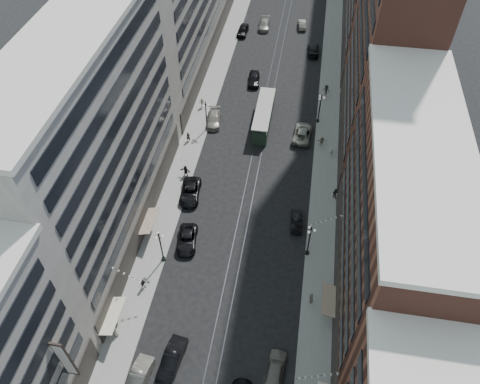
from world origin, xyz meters
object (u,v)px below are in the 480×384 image
Objects in this scene: lamppost_sw_far at (161,246)px; lamppost_sw_mid at (206,115)px; car_1 at (138,379)px; car_7 at (190,192)px; pedestrian_9 at (326,90)px; car_8 at (214,119)px; pedestrian_4 at (311,298)px; car_10 at (296,221)px; car_4 at (275,370)px; car_extra_0 at (264,24)px; streetcar at (264,117)px; pedestrian_2 at (144,284)px; pedestrian_extra_0 at (322,141)px; pedestrian_1 at (116,331)px; car_5 at (172,359)px; car_14 at (302,24)px; pedestrian_extra_2 at (188,137)px; car_13 at (254,79)px; lamppost_se_mid at (320,108)px; car_11 at (303,133)px; pedestrian_5 at (186,171)px; car_12 at (313,50)px; lamppost_se_far at (309,240)px; car_9 at (243,30)px; pedestrian_8 at (331,151)px; car_2 at (187,240)px.

lamppost_sw_far and lamppost_sw_mid have the same top height.
car_1 reaches higher than car_7.
car_8 is at bearing -137.54° from pedestrian_9.
pedestrian_4 is 12.26m from car_10.
car_4 is 76.32m from car_extra_0.
streetcar is 2.29× the size of car_1.
pedestrian_2 is 36.78m from pedestrian_extra_0.
lamppost_sw_far reaches higher than pedestrian_extra_0.
pedestrian_extra_0 is (10.05, -4.00, -0.53)m from streetcar.
lamppost_sw_far is at bearing -98.09° from pedestrian_1.
lamppost_sw_far is 20.39m from car_4.
car_4 is 1.18× the size of car_10.
pedestrian_extra_0 is at bearing -103.49° from car_10.
streetcar is 33.29m from car_extra_0.
car_5 reaches higher than car_8.
car_7 is 54.44m from car_14.
pedestrian_extra_2 is (-3.12, 11.72, 0.20)m from car_7.
pedestrian_1 is at bearing 71.00° from car_14.
lamppost_sw_mid is at bearing -116.94° from car_13.
car_11 is (-2.35, -4.37, -2.26)m from lamppost_se_mid.
pedestrian_9 is 27.03m from car_extra_0.
pedestrian_1 reaches higher than car_14.
pedestrian_4 is (19.29, -3.13, -2.02)m from lamppost_sw_far.
lamppost_se_mid reaches higher than pedestrian_extra_2.
car_12 is at bearing 77.76° from pedestrian_5.
car_extra_0 is (0.39, 76.16, -0.08)m from car_5.
car_extra_0 is at bearing 72.89° from pedestrian_extra_2.
lamppost_se_far is 22.57m from pedestrian_5.
car_8 is 0.90× the size of car_11.
lamppost_se_far is at bearing -90.00° from lamppost_se_mid.
streetcar reaches higher than car_9.
pedestrian_5 is (0.35, 20.10, 0.13)m from pedestrian_2.
car_12 reaches higher than car_10.
pedestrian_5 reaches higher than car_1.
lamppost_sw_mid reaches higher than car_7.
pedestrian_1 is 0.83× the size of pedestrian_4.
car_8 is 20.69m from pedestrian_8.
pedestrian_5 reaches higher than pedestrian_2.
car_8 is at bearing 9.81° from pedestrian_4.
pedestrian_2 is (-1.20, -4.49, -2.14)m from lamppost_sw_far.
lamppost_se_far is at bearing 99.99° from car_11.
pedestrian_1 reaches higher than car_10.
pedestrian_2 is 20.53m from pedestrian_4.
car_7 is at bearing 86.08° from lamppost_sw_far.
pedestrian_1 is 26.65m from pedestrian_5.
car_8 is 6.36m from pedestrian_extra_2.
car_8 is at bearing 55.89° from car_12.
car_8 is 1.29× the size of car_10.
lamppost_se_mid is 1.03× the size of car_2.
car_4 is 9.88m from pedestrian_4.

